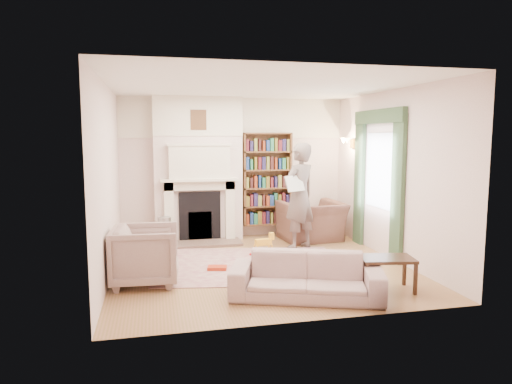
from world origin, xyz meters
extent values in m
plane|color=olive|center=(0.00, 0.00, 0.00)|extent=(4.50, 4.50, 0.00)
plane|color=white|center=(0.00, 0.00, 2.80)|extent=(4.50, 4.50, 0.00)
plane|color=white|center=(0.00, 2.25, 1.40)|extent=(4.50, 0.00, 4.50)
plane|color=white|center=(0.00, -2.25, 1.40)|extent=(4.50, 0.00, 4.50)
plane|color=white|center=(-2.25, 0.00, 1.40)|extent=(0.00, 4.50, 4.50)
plane|color=white|center=(2.25, 0.00, 1.40)|extent=(0.00, 4.50, 4.50)
cube|color=white|center=(-0.75, 2.08, 1.40)|extent=(1.70, 0.35, 2.80)
cube|color=silver|center=(-0.75, 1.79, 1.22)|extent=(1.47, 0.24, 0.05)
cube|color=black|center=(-0.75, 1.88, 0.50)|extent=(0.80, 0.06, 0.96)
cube|color=silver|center=(-0.75, 1.81, 1.55)|extent=(1.15, 0.18, 0.62)
cube|color=brown|center=(0.65, 2.12, 1.18)|extent=(1.00, 0.24, 1.85)
cube|color=silver|center=(2.23, 0.40, 1.45)|extent=(0.02, 0.90, 1.30)
cube|color=#304B30|center=(2.20, -0.30, 1.20)|extent=(0.07, 0.32, 2.40)
cube|color=#304B30|center=(2.20, 1.10, 1.20)|extent=(0.07, 0.32, 2.40)
cube|color=#304B30|center=(2.19, 0.40, 2.38)|extent=(0.09, 1.70, 0.24)
cube|color=#C0AE91|center=(-0.14, 0.07, 0.01)|extent=(3.14, 2.61, 0.01)
imported|color=#442824|center=(1.41, 1.54, 0.38)|extent=(1.26, 1.13, 0.76)
imported|color=#9E9582|center=(-1.74, -0.51, 0.41)|extent=(0.95, 0.93, 0.82)
imported|color=#BCA99B|center=(0.25, -1.53, 0.28)|extent=(2.05, 1.33, 0.56)
imported|color=#63544F|center=(0.96, 0.94, 0.96)|extent=(0.84, 0.75, 1.93)
cube|color=silver|center=(0.81, 0.74, 1.22)|extent=(0.41, 0.30, 0.27)
cylinder|color=#A5A8AC|center=(-1.43, 1.65, 0.28)|extent=(0.26, 0.26, 0.55)
cube|color=#EDD553|center=(-0.11, -0.30, 0.03)|extent=(0.51, 0.51, 0.03)
cube|color=#A82B13|center=(-0.69, -0.09, 0.04)|extent=(0.32, 0.25, 0.05)
cube|color=red|center=(0.42, -0.43, 0.02)|extent=(0.30, 0.28, 0.02)
cube|color=red|center=(0.46, -0.61, 0.02)|extent=(0.30, 0.28, 0.02)
cube|color=red|center=(0.18, -0.10, 0.02)|extent=(0.29, 0.27, 0.02)
cube|color=red|center=(-0.01, -0.53, 0.02)|extent=(0.29, 0.30, 0.02)
camera|label=1|loc=(-1.60, -6.86, 2.04)|focal=32.00mm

